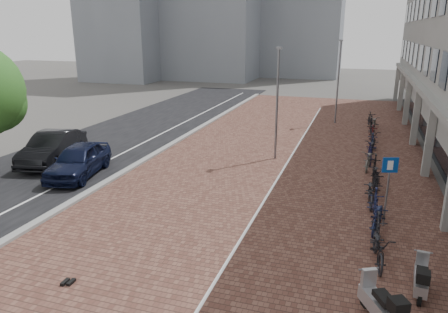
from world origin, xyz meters
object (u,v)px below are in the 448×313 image
Objects in this scene: parking_sign at (388,180)px; car_navy at (79,160)px; car_dark at (53,148)px; scooter_front at (421,277)px; scooter_back at (380,303)px.

car_navy is at bearing 157.12° from parking_sign.
car_dark reaches higher than scooter_front.
car_dark is 1.91× the size of parking_sign.
scooter_front is 0.88× the size of scooter_back.
parking_sign reaches higher than car_navy.
parking_sign is (13.69, -1.27, 0.97)m from car_navy.
car_dark is 18.27m from scooter_front.
car_navy is at bearing 125.17° from scooter_back.
car_dark is 2.92× the size of scooter_back.
scooter_back is at bearing -117.98° from scooter_front.
car_navy is 3.03× the size of scooter_front.
scooter_back is (-1.07, -1.59, 0.07)m from scooter_front.
car_navy is 0.92× the size of car_dark.
car_navy is 1.75× the size of parking_sign.
scooter_front is at bearing -31.32° from car_navy.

